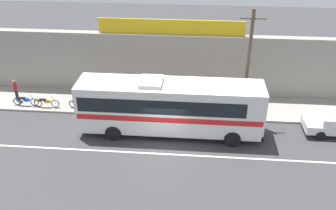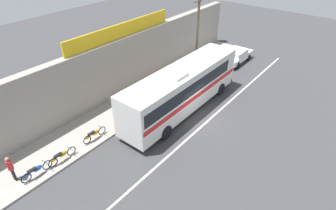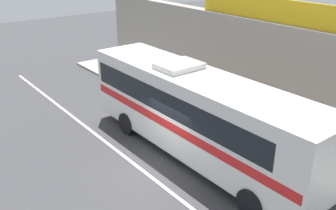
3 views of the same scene
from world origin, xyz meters
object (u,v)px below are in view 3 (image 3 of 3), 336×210
motorcycle_blue (114,70)px  pedestrian_far_left (115,56)px  intercity_bus (196,110)px  motorcycle_purple (126,76)px  motorcycle_red (150,87)px

motorcycle_blue → pedestrian_far_left: 1.31m
intercity_bus → pedestrian_far_left: size_ratio=6.81×
pedestrian_far_left → motorcycle_purple: bearing=-17.5°
intercity_bus → pedestrian_far_left: intercity_bus is taller
pedestrian_far_left → motorcycle_red: bearing=-8.0°
intercity_bus → motorcycle_blue: size_ratio=6.09×
motorcycle_red → motorcycle_blue: bearing=179.8°
motorcycle_purple → pedestrian_far_left: pedestrian_far_left is taller
motorcycle_blue → pedestrian_far_left: (-0.95, 0.71, 0.58)m
intercity_bus → pedestrian_far_left: 12.17m
motorcycle_red → motorcycle_blue: size_ratio=0.97×
motorcycle_blue → pedestrian_far_left: bearing=143.3°
motorcycle_red → pedestrian_far_left: (-5.12, 0.72, 0.58)m
motorcycle_purple → pedestrian_far_left: 2.74m
motorcycle_red → pedestrian_far_left: 5.20m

